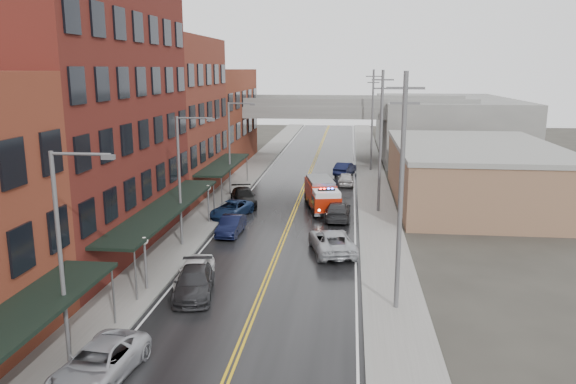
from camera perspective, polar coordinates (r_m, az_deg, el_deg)
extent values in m
cube|color=black|center=(44.21, 0.06, -3.43)|extent=(11.00, 160.00, 0.02)
cube|color=slate|center=(45.55, -9.12, -3.03)|extent=(3.00, 160.00, 0.15)
cube|color=slate|center=(44.03, 9.56, -3.59)|extent=(3.00, 160.00, 0.15)
cube|color=gray|center=(45.14, -7.10, -3.11)|extent=(0.30, 160.00, 0.15)
cube|color=gray|center=(43.96, 7.41, -3.54)|extent=(0.30, 160.00, 0.15)
cube|color=#591717|center=(39.70, -20.74, 7.16)|extent=(9.00, 20.00, 18.00)
cube|color=maroon|center=(55.93, -12.51, 7.43)|extent=(9.00, 15.00, 15.00)
cube|color=brown|center=(72.78, -8.02, 7.52)|extent=(9.00, 20.00, 12.00)
cube|color=#896349|center=(54.34, 18.30, 1.63)|extent=(14.00, 22.00, 5.00)
cube|color=slate|center=(83.73, 15.59, 6.44)|extent=(18.00, 30.00, 8.00)
cylinder|color=slate|center=(28.35, -17.31, -10.12)|extent=(0.10, 0.10, 3.00)
cube|color=black|center=(38.40, -12.31, -1.56)|extent=(2.60, 18.00, 0.18)
cylinder|color=slate|center=(30.74, -15.23, -8.20)|extent=(0.10, 0.10, 3.00)
cylinder|color=slate|center=(46.46, -7.53, -0.86)|extent=(0.10, 0.10, 3.00)
cube|color=black|center=(54.91, -6.54, 2.82)|extent=(2.60, 13.00, 0.18)
cylinder|color=slate|center=(49.11, -6.76, -0.11)|extent=(0.10, 0.10, 3.00)
cylinder|color=slate|center=(60.82, -4.18, 2.37)|extent=(0.10, 0.10, 3.00)
cylinder|color=#59595B|center=(32.19, -14.26, -7.38)|extent=(0.14, 0.14, 2.80)
sphere|color=silver|center=(31.72, -14.41, -4.83)|extent=(0.44, 0.44, 0.44)
cylinder|color=#59595B|center=(44.98, -8.07, -1.45)|extent=(0.14, 0.14, 2.80)
sphere|color=silver|center=(44.65, -8.13, 0.42)|extent=(0.44, 0.44, 0.44)
cylinder|color=#59595B|center=(24.50, -22.08, -6.60)|extent=(0.18, 0.18, 9.00)
cylinder|color=#59595B|center=(22.94, -20.33, 3.63)|extent=(2.40, 0.12, 0.12)
cube|color=#59595B|center=(22.49, -17.80, 3.39)|extent=(0.50, 0.22, 0.18)
cylinder|color=#59595B|center=(38.79, -10.96, 0.91)|extent=(0.18, 0.18, 9.00)
cylinder|color=#59595B|center=(37.83, -9.49, 7.42)|extent=(2.40, 0.12, 0.12)
cube|color=#59595B|center=(37.55, -7.86, 7.28)|extent=(0.50, 0.22, 0.18)
cylinder|color=#59595B|center=(54.05, -5.97, 4.29)|extent=(0.18, 0.18, 9.00)
cylinder|color=#59595B|center=(53.36, -4.80, 8.96)|extent=(2.40, 0.12, 0.12)
cube|color=#59595B|center=(53.17, -3.62, 8.86)|extent=(0.50, 0.22, 0.18)
cylinder|color=#59595B|center=(28.06, 11.39, -0.37)|extent=(0.24, 0.24, 12.00)
cube|color=#59595B|center=(27.40, 11.86, 10.29)|extent=(1.80, 0.12, 0.12)
cube|color=#59595B|center=(27.43, 11.79, 8.83)|extent=(1.40, 0.12, 0.12)
cylinder|color=#59595B|center=(47.73, 9.39, 4.93)|extent=(0.24, 0.24, 12.00)
cube|color=#59595B|center=(47.34, 9.61, 11.18)|extent=(1.80, 0.12, 0.12)
cube|color=#59595B|center=(47.36, 9.58, 10.33)|extent=(1.40, 0.12, 0.12)
cylinder|color=#59595B|center=(67.59, 8.55, 7.13)|extent=(0.24, 0.24, 12.00)
cube|color=#59595B|center=(67.32, 8.69, 11.54)|extent=(1.80, 0.12, 0.12)
cube|color=#59595B|center=(67.33, 8.67, 10.94)|extent=(1.40, 0.12, 0.12)
cube|color=slate|center=(74.61, 2.79, 8.32)|extent=(40.00, 10.00, 1.50)
cube|color=slate|center=(76.45, -5.54, 5.55)|extent=(1.60, 8.00, 6.00)
cube|color=slate|center=(75.09, 11.20, 5.25)|extent=(1.60, 8.00, 6.00)
cube|color=#A11A07|center=(50.04, 3.28, 0.04)|extent=(3.16, 5.23, 1.86)
cube|color=#A11A07|center=(46.77, 3.91, -1.18)|extent=(2.64, 2.71, 1.33)
cube|color=silver|center=(46.57, 3.92, -0.12)|extent=(2.50, 2.51, 0.44)
cube|color=black|center=(46.88, 3.88, -0.82)|extent=(2.48, 1.85, 0.71)
cube|color=slate|center=(49.82, 3.29, 1.24)|extent=(2.88, 4.83, 0.27)
cube|color=black|center=(46.51, 3.93, 0.23)|extent=(1.44, 0.53, 0.12)
sphere|color=#FF0C0C|center=(46.42, 3.33, 0.30)|extent=(0.18, 0.18, 0.18)
sphere|color=#1933FF|center=(46.57, 4.52, 0.33)|extent=(0.18, 0.18, 0.18)
cylinder|color=black|center=(46.70, 2.73, -2.03)|extent=(0.93, 0.48, 0.89)
cylinder|color=black|center=(47.01, 5.09, -1.97)|extent=(0.93, 0.48, 0.89)
cylinder|color=black|center=(49.68, 2.23, -1.14)|extent=(0.93, 0.48, 0.89)
cylinder|color=black|center=(49.98, 4.45, -1.09)|extent=(0.93, 0.48, 0.89)
cylinder|color=black|center=(51.82, 1.90, -0.57)|extent=(0.93, 0.48, 0.89)
cylinder|color=black|center=(52.10, 4.03, -0.52)|extent=(0.93, 0.48, 0.89)
imported|color=#A7A8AF|center=(24.31, -18.69, -16.20)|extent=(2.87, 5.36, 1.43)
imported|color=#262629|center=(31.31, -9.52, -9.06)|extent=(2.84, 5.23, 1.44)
imported|color=white|center=(33.10, -9.45, -7.86)|extent=(1.76, 4.22, 1.43)
imported|color=black|center=(41.99, -5.80, -3.39)|extent=(1.61, 4.26, 1.39)
imported|color=navy|center=(46.85, -5.75, -1.74)|extent=(3.31, 5.23, 1.35)
imported|color=black|center=(50.66, -4.56, -0.53)|extent=(3.45, 5.63, 1.52)
imported|color=#AAAEB3|center=(37.82, 4.47, -5.02)|extent=(3.75, 6.05, 1.56)
imported|color=#28282B|center=(46.09, 5.06, -1.87)|extent=(2.13, 5.18, 1.50)
imported|color=#B5B5B5|center=(59.57, 5.89, 1.33)|extent=(1.68, 4.05, 1.37)
imported|color=black|center=(65.46, 5.81, 2.39)|extent=(2.75, 4.81, 1.50)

